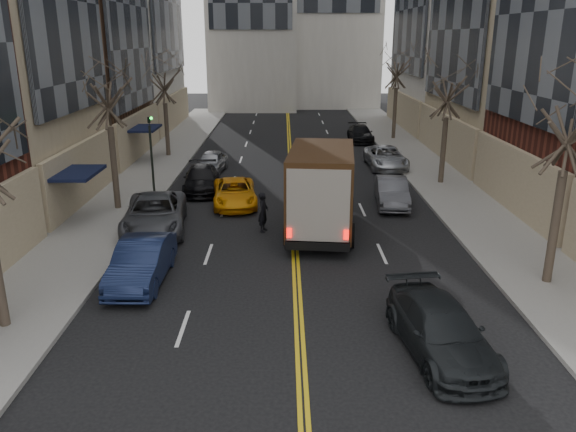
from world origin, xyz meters
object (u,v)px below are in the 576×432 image
taxi (235,193)px  observer_sedan (441,330)px  pedestrian (263,212)px  ups_truck (322,190)px

taxi → observer_sedan: bearing=-71.1°
observer_sedan → pedestrian: size_ratio=2.85×
observer_sedan → taxi: size_ratio=1.09×
pedestrian → ups_truck: bearing=-77.9°
ups_truck → taxi: ups_truck is taller
ups_truck → observer_sedan: ups_truck is taller
ups_truck → observer_sedan: (2.63, -10.13, -1.23)m
taxi → pedestrian: size_ratio=2.61×
observer_sedan → pedestrian: 11.45m
observer_sedan → pedestrian: bearing=109.3°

